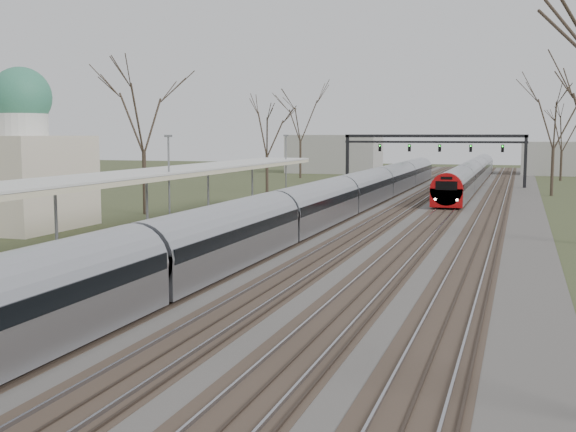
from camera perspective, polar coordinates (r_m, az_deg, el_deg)
name	(u,v)px	position (r m, az deg, el deg)	size (l,w,h in m)	color
track_bed	(387,212)	(56.63, 7.84, 0.30)	(24.00, 160.00, 0.22)	#474442
platform	(177,230)	(42.87, -8.77, -1.09)	(3.50, 69.00, 1.00)	#9E9B93
canopy	(137,176)	(38.58, -11.87, 3.13)	(4.10, 50.00, 3.11)	slate
dome_building	(2,171)	(49.95, -21.68, 3.30)	(10.00, 8.00, 10.30)	beige
signal_gantry	(434,145)	(86.00, 11.45, 5.56)	(21.00, 0.59, 6.08)	black
tree_west_far	(143,108)	(55.54, -11.40, 8.34)	(5.50, 5.50, 11.33)	#2D231C
train_near	(341,197)	(53.38, 4.22, 1.50)	(2.62, 90.21, 3.05)	#9EA1A8
train_far	(472,173)	(88.18, 14.30, 3.28)	(2.62, 60.21, 3.05)	#9EA1A8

